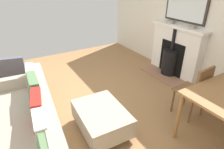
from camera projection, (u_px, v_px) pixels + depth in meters
The scene contains 9 objects.
ground_plane at pixel (70, 112), 3.05m from camera, with size 5.36×5.38×0.01m, color olive.
wall_left at pixel (194, 13), 3.65m from camera, with size 0.12×5.38×2.70m, color silver.
fireplace at pixel (174, 54), 4.06m from camera, with size 0.61×1.30×1.09m.
mantel_bowl_near at pixel (170, 22), 3.98m from camera, with size 0.15×0.15×0.05m.
mantel_bowl_far at pixel (191, 27), 3.57m from camera, with size 0.14×0.14×0.05m.
sofa at pixel (22, 131), 2.18m from camera, with size 1.08×2.04×0.84m.
ottoman at pixel (101, 118), 2.59m from camera, with size 0.64×0.86×0.36m.
armchair_accent at pixel (9, 74), 3.25m from camera, with size 0.78×0.72×0.83m.
dining_chair_near_fireplace at pixel (196, 89), 2.73m from camera, with size 0.43×0.43×0.87m.
Camera 1 is at (0.64, 2.44, 1.95)m, focal length 29.87 mm.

